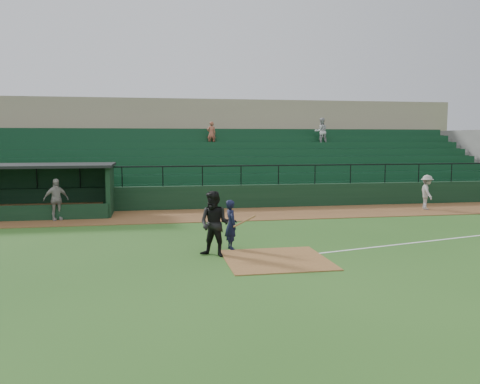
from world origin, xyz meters
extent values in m
plane|color=#28531B|center=(0.00, 0.00, 0.00)|extent=(90.00, 90.00, 0.00)
cube|color=brown|center=(0.00, 8.00, 0.01)|extent=(40.00, 4.00, 0.03)
cube|color=brown|center=(0.00, -1.00, 0.01)|extent=(3.00, 3.00, 0.03)
cube|color=white|center=(8.00, 1.20, 0.01)|extent=(17.49, 4.44, 0.01)
cube|color=black|center=(0.00, 10.20, 0.60)|extent=(36.00, 0.35, 1.20)
cylinder|color=black|center=(0.00, 10.20, 2.20)|extent=(36.00, 0.06, 0.06)
cube|color=slate|center=(0.00, 15.10, 1.80)|extent=(36.00, 9.00, 3.60)
cube|color=#0F3A1F|center=(0.00, 14.60, 2.25)|extent=(34.56, 8.00, 4.05)
cube|color=slate|center=(18.00, 15.15, 2.10)|extent=(0.35, 9.50, 4.20)
cube|color=gray|center=(0.00, 21.60, 3.20)|extent=(38.00, 3.00, 6.40)
cube|color=slate|center=(0.00, 19.60, 3.70)|extent=(36.00, 2.00, 0.20)
imported|color=#BBBBBB|center=(7.69, 16.90, 4.07)|extent=(0.89, 0.70, 1.84)
imported|color=#A3533B|center=(0.30, 16.90, 3.92)|extent=(0.56, 0.37, 1.55)
cube|color=black|center=(-9.75, 10.40, 1.15)|extent=(8.50, 0.20, 2.30)
cube|color=black|center=(-5.50, 9.10, 1.15)|extent=(0.20, 2.60, 2.30)
cube|color=black|center=(-9.75, 9.10, 2.36)|extent=(8.90, 3.20, 0.12)
cube|color=olive|center=(-9.75, 10.00, 0.25)|extent=(7.65, 0.40, 0.50)
cube|color=black|center=(-9.75, 7.75, 0.35)|extent=(8.50, 0.12, 0.70)
imported|color=black|center=(-1.08, 0.64, 0.81)|extent=(0.47, 0.64, 1.62)
cylinder|color=olive|center=(-0.68, 0.44, 0.95)|extent=(0.79, 0.34, 0.35)
imported|color=black|center=(-1.73, -0.18, 1.00)|extent=(1.23, 1.16, 2.00)
imported|color=gray|center=(10.10, 7.83, 0.90)|extent=(0.88, 1.24, 1.75)
imported|color=#A09B95|center=(-7.70, 7.64, 0.94)|extent=(1.16, 0.85, 1.83)
camera|label=1|loc=(-3.62, -14.91, 3.54)|focal=37.08mm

